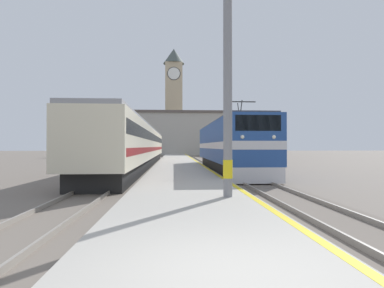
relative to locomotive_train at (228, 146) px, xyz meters
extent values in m
plane|color=#70665B|center=(-3.70, 10.94, -1.97)|extent=(200.00, 200.00, 0.00)
cube|color=#ADA89E|center=(-3.70, 5.94, -1.81)|extent=(4.33, 140.00, 0.31)
cube|color=yellow|center=(-1.68, 5.94, -1.65)|extent=(0.20, 140.00, 0.00)
cube|color=#70665B|center=(0.00, 5.94, -1.96)|extent=(2.84, 140.00, 0.02)
cube|color=gray|center=(-0.72, 5.94, -1.88)|extent=(0.07, 140.00, 0.14)
cube|color=gray|center=(0.72, 5.94, -1.88)|extent=(0.07, 140.00, 0.14)
cube|color=#70665B|center=(-7.52, 5.94, -1.96)|extent=(2.83, 140.00, 0.02)
cube|color=gray|center=(-8.24, 5.94, -1.88)|extent=(0.07, 140.00, 0.14)
cube|color=gray|center=(-6.80, 5.94, -1.88)|extent=(0.07, 140.00, 0.14)
cube|color=black|center=(0.00, 0.04, -1.52)|extent=(2.46, 15.26, 0.90)
cube|color=#23478C|center=(0.00, 0.04, 0.32)|extent=(2.90, 16.58, 2.77)
cube|color=silver|center=(0.00, 0.04, 0.04)|extent=(2.92, 16.60, 0.44)
cube|color=silver|center=(0.00, -8.10, -1.47)|extent=(2.75, 0.30, 0.81)
cube|color=black|center=(0.00, -8.19, 1.15)|extent=(2.32, 0.12, 0.80)
sphere|color=white|center=(-0.80, -8.23, 0.46)|extent=(0.20, 0.20, 0.20)
sphere|color=white|center=(0.80, -8.23, 0.46)|extent=(0.20, 0.20, 0.20)
cube|color=#4C4C51|center=(0.00, 0.04, 1.76)|extent=(2.61, 15.75, 0.12)
cylinder|color=#333333|center=(0.00, -4.46, 2.32)|extent=(0.06, 0.63, 1.03)
cylinder|color=#333333|center=(0.00, -3.76, 2.32)|extent=(0.06, 0.63, 1.03)
cube|color=#262626|center=(0.00, -4.11, 2.82)|extent=(2.03, 0.08, 0.06)
cube|color=black|center=(-7.52, 6.99, -1.52)|extent=(2.46, 35.19, 0.90)
cube|color=beige|center=(-7.52, 6.99, 0.27)|extent=(2.90, 36.66, 2.68)
cube|color=black|center=(-7.52, 6.99, 0.81)|extent=(2.92, 35.93, 0.64)
cube|color=maroon|center=(-7.52, 6.99, -0.26)|extent=(2.92, 35.93, 0.36)
cube|color=gray|center=(-7.52, 6.99, 1.71)|extent=(2.67, 36.66, 0.20)
cylinder|color=gray|center=(-2.45, -13.24, 2.73)|extent=(0.29, 0.29, 8.77)
cylinder|color=yellow|center=(-2.45, -13.24, -0.75)|extent=(0.31, 0.31, 0.60)
cube|color=tan|center=(-4.08, 53.53, 9.57)|extent=(4.28, 4.28, 23.06)
cylinder|color=black|center=(-4.08, 51.37, 18.10)|extent=(3.30, 0.06, 3.30)
cylinder|color=white|center=(-4.08, 51.34, 18.10)|extent=(3.00, 0.10, 3.00)
cone|color=#47514C|center=(-4.08, 53.53, 23.02)|extent=(5.35, 5.35, 3.85)
cube|color=#A8A399|center=(-1.79, 44.18, 2.58)|extent=(22.50, 8.04, 9.10)
cube|color=#564C47|center=(-1.79, 44.18, 7.38)|extent=(23.10, 8.64, 0.50)
camera|label=1|loc=(-4.22, -22.87, -0.02)|focal=28.00mm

